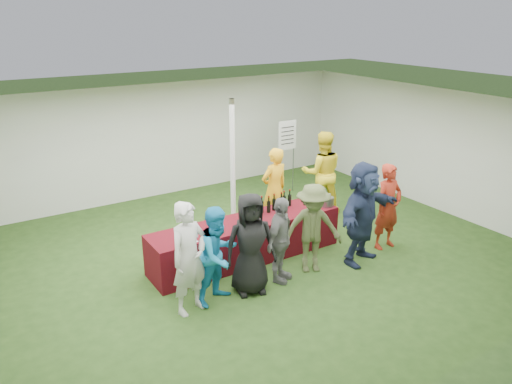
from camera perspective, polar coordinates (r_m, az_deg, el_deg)
ground at (r=9.18m, az=-1.53°, el=-7.62°), size 60.00×60.00×0.00m
tent at (r=9.86m, az=-2.68°, el=2.84°), size 10.00×10.00×10.00m
serving_table at (r=9.02m, az=-1.08°, el=-5.46°), size 3.60×0.80×0.75m
wine_bottles at (r=9.28m, az=2.04°, el=-1.39°), size 0.88×0.15×0.32m
wine_glasses at (r=8.21m, az=-5.38°, el=-4.49°), size 1.16×0.11×0.16m
water_bottle at (r=8.91m, az=-1.13°, el=-2.43°), size 0.07×0.07×0.23m
bar_towel at (r=9.76m, az=6.78°, el=-1.11°), size 0.25×0.18×0.03m
dump_bucket at (r=9.58m, az=8.16°, el=-1.09°), size 0.24×0.24×0.18m
wine_list_sign at (r=12.09m, az=3.58°, el=5.87°), size 0.50×0.03×1.80m
staff_pourer at (r=10.09m, az=2.10°, el=0.33°), size 0.67×0.47×1.72m
staff_back at (r=11.01m, az=7.55°, el=2.20°), size 1.12×1.04×1.85m
customer_0 at (r=7.37m, az=-7.64°, el=-7.52°), size 0.72×0.58×1.74m
customer_1 at (r=7.63m, az=-4.33°, el=-7.19°), size 0.90×0.80×1.55m
customer_2 at (r=7.81m, az=-0.65°, el=-5.96°), size 0.92×0.73×1.66m
customer_3 at (r=8.16m, az=2.78°, el=-5.53°), size 0.92×0.76×1.47m
customer_4 at (r=8.50m, az=6.46°, el=-4.17°), size 1.17×0.95×1.58m
customer_5 at (r=8.91m, az=12.10°, el=-2.36°), size 1.81×1.05×1.86m
customer_6 at (r=9.61m, az=14.86°, el=-1.63°), size 0.61×0.40×1.64m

